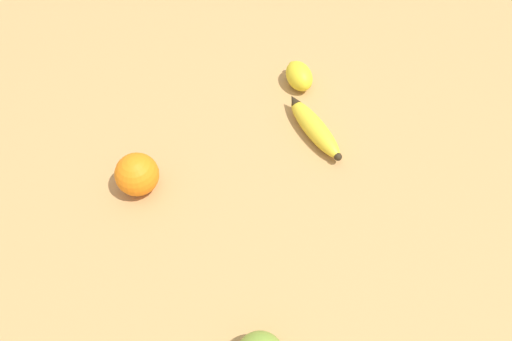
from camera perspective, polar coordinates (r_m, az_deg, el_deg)
ground_plane at (r=0.94m, az=2.08°, el=-2.38°), size 3.00×3.00×0.00m
banana at (r=1.02m, az=6.66°, el=4.90°), size 0.05×0.19×0.04m
orange at (r=0.94m, az=-13.44°, el=-0.43°), size 0.08×0.08×0.08m
lemon at (r=1.11m, az=4.93°, el=10.73°), size 0.07×0.09×0.05m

